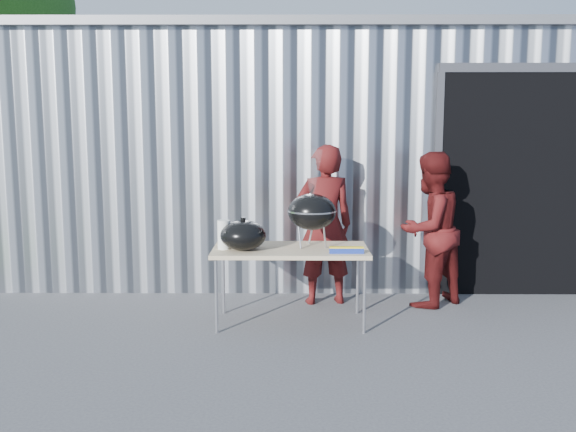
{
  "coord_description": "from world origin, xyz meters",
  "views": [
    {
      "loc": [
        0.43,
        -5.5,
        1.96
      ],
      "look_at": [
        0.39,
        0.7,
        1.05
      ],
      "focal_mm": 40.0,
      "sensor_mm": 36.0,
      "label": 1
    }
  ],
  "objects_px": {
    "folding_table": "(290,252)",
    "kettle_grill": "(312,205)",
    "person_bystander": "(430,229)",
    "person_cook": "(324,225)"
  },
  "relations": [
    {
      "from": "kettle_grill",
      "to": "person_cook",
      "type": "xyz_separation_m",
      "value": [
        0.15,
        0.65,
        -0.3
      ]
    },
    {
      "from": "folding_table",
      "to": "person_bystander",
      "type": "bearing_deg",
      "value": 23.22
    },
    {
      "from": "folding_table",
      "to": "person_cook",
      "type": "height_order",
      "value": "person_cook"
    },
    {
      "from": "folding_table",
      "to": "person_bystander",
      "type": "relative_size",
      "value": 0.91
    },
    {
      "from": "person_cook",
      "to": "kettle_grill",
      "type": "bearing_deg",
      "value": 65.82
    },
    {
      "from": "folding_table",
      "to": "person_cook",
      "type": "distance_m",
      "value": 0.82
    },
    {
      "from": "person_bystander",
      "to": "person_cook",
      "type": "bearing_deg",
      "value": -42.3
    },
    {
      "from": "person_cook",
      "to": "person_bystander",
      "type": "height_order",
      "value": "person_cook"
    },
    {
      "from": "folding_table",
      "to": "kettle_grill",
      "type": "relative_size",
      "value": 1.58
    },
    {
      "from": "folding_table",
      "to": "person_bystander",
      "type": "xyz_separation_m",
      "value": [
        1.48,
        0.64,
        0.12
      ]
    }
  ]
}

